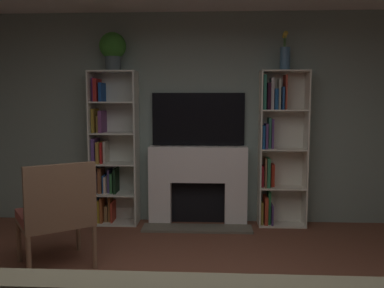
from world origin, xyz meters
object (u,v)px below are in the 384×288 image
at_px(fireplace, 198,183).
at_px(bookshelf_left, 110,154).
at_px(bookshelf_right, 277,147).
at_px(vase_with_flowers, 285,56).
at_px(tv, 198,119).
at_px(armchair, 57,212).
at_px(potted_plant, 113,49).

height_order(fireplace, bookshelf_left, bookshelf_left).
height_order(bookshelf_right, vase_with_flowers, vase_with_flowers).
xyz_separation_m(tv, armchair, (-1.27, -1.58, -0.81)).
height_order(bookshelf_left, bookshelf_right, same).
bearing_deg(bookshelf_left, fireplace, 0.11).
distance_m(tv, potted_plant, 1.39).
bearing_deg(bookshelf_left, vase_with_flowers, -0.60).
bearing_deg(fireplace, tv, 90.00).
distance_m(bookshelf_left, bookshelf_right, 2.14).
xyz_separation_m(bookshelf_left, armchair, (-0.13, -1.48, -0.36)).
distance_m(fireplace, tv, 0.82).
bearing_deg(bookshelf_left, bookshelf_right, 0.51).
distance_m(vase_with_flowers, armchair, 3.18).
distance_m(fireplace, vase_with_flowers, 1.92).
xyz_separation_m(bookshelf_right, vase_with_flowers, (0.07, -0.04, 1.13)).
height_order(bookshelf_right, potted_plant, potted_plant).
relative_size(bookshelf_right, armchair, 1.91).
bearing_deg(bookshelf_left, armchair, -95.12).
bearing_deg(fireplace, vase_with_flowers, -1.36).
bearing_deg(tv, armchair, -128.88).
bearing_deg(tv, potted_plant, -173.60).
distance_m(bookshelf_right, armchair, 2.76).
xyz_separation_m(bookshelf_left, vase_with_flowers, (2.21, -0.02, 1.23)).
relative_size(potted_plant, vase_with_flowers, 1.00).
bearing_deg(potted_plant, armchair, -98.00).
height_order(bookshelf_right, armchair, bookshelf_right).
distance_m(bookshelf_left, vase_with_flowers, 2.53).
bearing_deg(armchair, bookshelf_left, 84.88).
xyz_separation_m(fireplace, vase_with_flowers, (1.07, -0.03, 1.60)).
bearing_deg(bookshelf_left, potted_plant, -17.50).
distance_m(bookshelf_right, vase_with_flowers, 1.13).
bearing_deg(bookshelf_right, armchair, -146.51).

